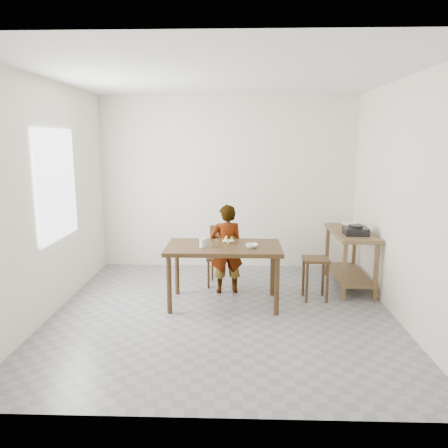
{
  "coord_description": "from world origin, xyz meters",
  "views": [
    {
      "loc": [
        0.18,
        -4.89,
        2.02
      ],
      "look_at": [
        0.0,
        0.4,
        1.0
      ],
      "focal_mm": 35.0,
      "sensor_mm": 36.0,
      "label": 1
    }
  ],
  "objects_px": {
    "dining_chair": "(222,257)",
    "stool": "(315,279)",
    "child": "(227,249)",
    "dining_table": "(224,275)",
    "prep_counter": "(350,259)"
  },
  "relations": [
    {
      "from": "dining_chair",
      "to": "stool",
      "type": "xyz_separation_m",
      "value": [
        1.21,
        -0.53,
        -0.14
      ]
    },
    {
      "from": "child",
      "to": "dining_chair",
      "type": "relative_size",
      "value": 1.46
    },
    {
      "from": "dining_table",
      "to": "child",
      "type": "relative_size",
      "value": 1.17
    },
    {
      "from": "child",
      "to": "stool",
      "type": "distance_m",
      "value": 1.21
    },
    {
      "from": "child",
      "to": "dining_table",
      "type": "bearing_deg",
      "value": 78.12
    },
    {
      "from": "dining_table",
      "to": "child",
      "type": "bearing_deg",
      "value": 86.97
    },
    {
      "from": "dining_table",
      "to": "stool",
      "type": "relative_size",
      "value": 2.55
    },
    {
      "from": "dining_table",
      "to": "stool",
      "type": "distance_m",
      "value": 1.19
    },
    {
      "from": "dining_table",
      "to": "prep_counter",
      "type": "distance_m",
      "value": 1.86
    },
    {
      "from": "prep_counter",
      "to": "stool",
      "type": "relative_size",
      "value": 2.19
    },
    {
      "from": "child",
      "to": "dining_chair",
      "type": "distance_m",
      "value": 0.37
    },
    {
      "from": "dining_table",
      "to": "dining_chair",
      "type": "height_order",
      "value": "dining_chair"
    },
    {
      "from": "prep_counter",
      "to": "stool",
      "type": "height_order",
      "value": "prep_counter"
    },
    {
      "from": "dining_chair",
      "to": "stool",
      "type": "distance_m",
      "value": 1.33
    },
    {
      "from": "stool",
      "to": "dining_chair",
      "type": "bearing_deg",
      "value": 156.21
    }
  ]
}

